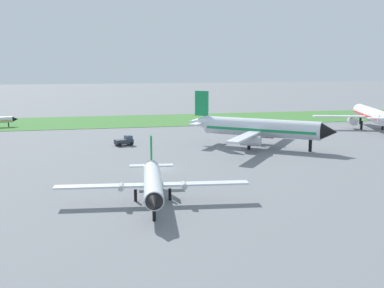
# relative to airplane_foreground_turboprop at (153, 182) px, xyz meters

# --- Properties ---
(ground_plane) EXTENTS (600.00, 600.00, 0.00)m
(ground_plane) POSITION_rel_airplane_foreground_turboprop_xyz_m (3.25, 17.76, -2.55)
(ground_plane) COLOR slate
(grass_taxiway_strip) EXTENTS (360.00, 28.00, 0.08)m
(grass_taxiway_strip) POSITION_rel_airplane_foreground_turboprop_xyz_m (3.25, 79.21, -2.51)
(grass_taxiway_strip) COLOR #3D7533
(grass_taxiway_strip) RESTS_ON ground_plane
(airplane_foreground_turboprop) EXTENTS (23.24, 19.94, 6.96)m
(airplane_foreground_turboprop) POSITION_rel_airplane_foreground_turboprop_xyz_m (0.00, 0.00, 0.00)
(airplane_foreground_turboprop) COLOR silver
(airplane_foreground_turboprop) RESTS_ON ground_plane
(airplane_parked_jet_far) EXTENTS (28.17, 27.88, 10.18)m
(airplane_parked_jet_far) POSITION_rel_airplane_foreground_turboprop_xyz_m (61.51, 50.61, 1.12)
(airplane_parked_jet_far) COLOR white
(airplane_parked_jet_far) RESTS_ON ground_plane
(airplane_midfield_jet) EXTENTS (26.27, 25.97, 10.85)m
(airplane_midfield_jet) POSITION_rel_airplane_foreground_turboprop_xyz_m (24.88, 32.06, 1.36)
(airplane_midfield_jet) COLOR silver
(airplane_midfield_jet) RESTS_ON ground_plane
(pushback_tug_near_gate) EXTENTS (3.99, 2.98, 1.95)m
(pushback_tug_near_gate) POSITION_rel_airplane_foreground_turboprop_xyz_m (-0.77, 39.91, -1.63)
(pushback_tug_near_gate) COLOR #2D333D
(pushback_tug_near_gate) RESTS_ON ground_plane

